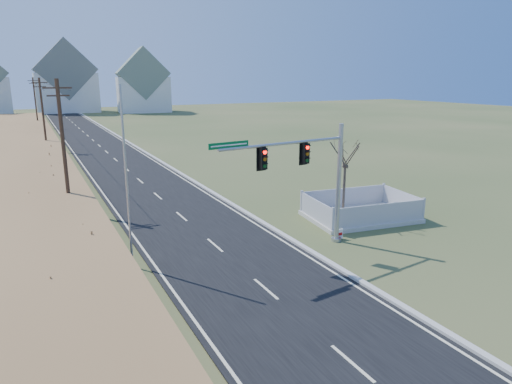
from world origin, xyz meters
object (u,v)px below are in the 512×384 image
at_px(fence_enclosure, 360,214).
at_px(traffic_signal_mast, 314,174).
at_px(open_sign, 339,234).
at_px(bare_tree, 346,152).
at_px(flagpole, 128,198).

bearing_deg(fence_enclosure, traffic_signal_mast, -145.13).
xyz_separation_m(open_sign, bare_tree, (2.35, 2.76, 4.17)).
bearing_deg(flagpole, open_sign, -7.02).
relative_size(traffic_signal_mast, fence_enclosure, 1.13).
height_order(open_sign, flagpole, flagpole).
relative_size(fence_enclosure, flagpole, 0.83).
height_order(traffic_signal_mast, open_sign, traffic_signal_mast).
bearing_deg(bare_tree, traffic_signal_mast, -144.86).
bearing_deg(flagpole, fence_enclosure, 4.58).
height_order(traffic_signal_mast, fence_enclosure, traffic_signal_mast).
bearing_deg(open_sign, fence_enclosure, 36.87).
distance_m(traffic_signal_mast, open_sign, 4.40).
bearing_deg(traffic_signal_mast, bare_tree, 27.41).
distance_m(open_sign, bare_tree, 5.53).
xyz_separation_m(traffic_signal_mast, fence_enclosure, (5.80, 3.02, -3.85)).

